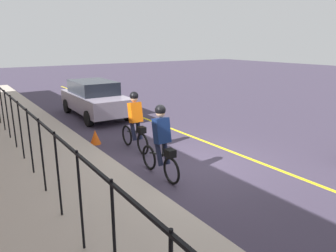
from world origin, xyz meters
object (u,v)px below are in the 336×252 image
(cyclist_follow, at_px, (161,142))
(parked_sedan_rear, at_px, (95,98))
(cyclist_lead, at_px, (135,122))
(traffic_cone_near, at_px, (95,137))

(cyclist_follow, distance_m, parked_sedan_rear, 7.31)
(cyclist_lead, relative_size, parked_sedan_rear, 0.41)
(traffic_cone_near, bearing_deg, cyclist_follow, -174.24)
(cyclist_lead, xyz_separation_m, cyclist_follow, (-2.11, 0.44, 0.00))
(parked_sedan_rear, xyz_separation_m, traffic_cone_near, (-3.79, 1.52, -0.59))
(cyclist_lead, xyz_separation_m, parked_sedan_rear, (5.10, -0.73, -0.09))
(cyclist_lead, distance_m, parked_sedan_rear, 5.15)
(cyclist_lead, height_order, traffic_cone_near, cyclist_lead)
(cyclist_follow, xyz_separation_m, traffic_cone_near, (3.42, 0.34, -0.68))
(cyclist_follow, height_order, traffic_cone_near, cyclist_follow)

